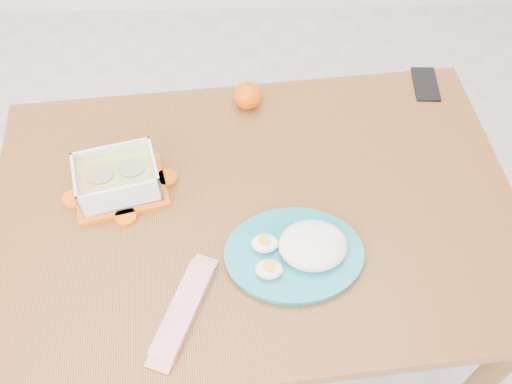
{
  "coord_description": "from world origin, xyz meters",
  "views": [
    {
      "loc": [
        0.13,
        -0.75,
        1.83
      ],
      "look_at": [
        0.14,
        -0.01,
        0.81
      ],
      "focal_mm": 40.0,
      "sensor_mm": 36.0,
      "label": 1
    }
  ],
  "objects_px": {
    "rice_plate": "(300,250)",
    "smartphone": "(426,84)",
    "orange_fruit": "(248,95)",
    "dining_table": "(256,230)",
    "food_container": "(118,179)"
  },
  "relations": [
    {
      "from": "rice_plate",
      "to": "smartphone",
      "type": "xyz_separation_m",
      "value": [
        0.38,
        0.52,
        -0.02
      ]
    },
    {
      "from": "orange_fruit",
      "to": "smartphone",
      "type": "height_order",
      "value": "orange_fruit"
    },
    {
      "from": "food_container",
      "to": "rice_plate",
      "type": "bearing_deg",
      "value": -39.28
    },
    {
      "from": "smartphone",
      "to": "dining_table",
      "type": "bearing_deg",
      "value": -137.46
    },
    {
      "from": "dining_table",
      "to": "food_container",
      "type": "distance_m",
      "value": 0.35
    },
    {
      "from": "smartphone",
      "to": "rice_plate",
      "type": "bearing_deg",
      "value": -123.23
    },
    {
      "from": "dining_table",
      "to": "food_container",
      "type": "height_order",
      "value": "food_container"
    },
    {
      "from": "rice_plate",
      "to": "smartphone",
      "type": "distance_m",
      "value": 0.64
    },
    {
      "from": "orange_fruit",
      "to": "smartphone",
      "type": "xyz_separation_m",
      "value": [
        0.48,
        0.07,
        -0.03
      ]
    },
    {
      "from": "rice_plate",
      "to": "smartphone",
      "type": "relative_size",
      "value": 2.37
    },
    {
      "from": "food_container",
      "to": "rice_plate",
      "type": "relative_size",
      "value": 0.8
    },
    {
      "from": "food_container",
      "to": "orange_fruit",
      "type": "distance_m",
      "value": 0.4
    },
    {
      "from": "dining_table",
      "to": "orange_fruit",
      "type": "height_order",
      "value": "orange_fruit"
    },
    {
      "from": "dining_table",
      "to": "rice_plate",
      "type": "height_order",
      "value": "rice_plate"
    },
    {
      "from": "food_container",
      "to": "smartphone",
      "type": "relative_size",
      "value": 1.91
    }
  ]
}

